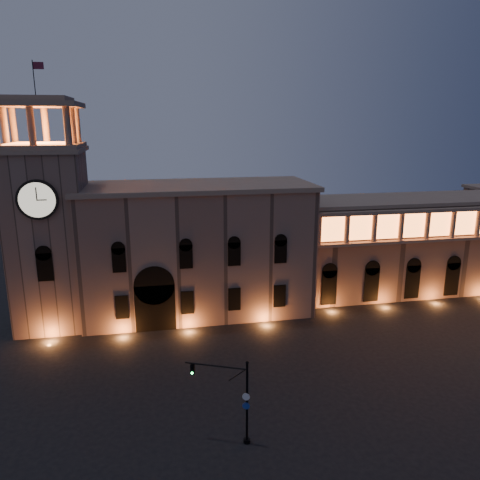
{
  "coord_description": "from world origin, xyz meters",
  "views": [
    {
      "loc": [
        -7.94,
        -39.26,
        25.64
      ],
      "look_at": [
        2.75,
        16.0,
        11.27
      ],
      "focal_mm": 35.0,
      "sensor_mm": 36.0,
      "label": 1
    }
  ],
  "objects": [
    {
      "name": "ground",
      "position": [
        0.0,
        0.0,
        0.0
      ],
      "size": [
        160.0,
        160.0,
        0.0
      ],
      "primitive_type": "plane",
      "color": "black",
      "rests_on": "ground"
    },
    {
      "name": "government_building",
      "position": [
        -2.08,
        21.93,
        8.77
      ],
      "size": [
        30.8,
        12.8,
        17.6
      ],
      "color": "#7C5E51",
      "rests_on": "ground"
    },
    {
      "name": "clock_tower",
      "position": [
        -20.5,
        20.98,
        12.5
      ],
      "size": [
        9.8,
        9.8,
        32.4
      ],
      "color": "#7C5E51",
      "rests_on": "ground"
    },
    {
      "name": "colonnade_wing",
      "position": [
        32.0,
        23.92,
        7.33
      ],
      "size": [
        40.6,
        11.5,
        14.5
      ],
      "color": "#77594C",
      "rests_on": "ground"
    },
    {
      "name": "traffic_light",
      "position": [
        -1.94,
        -6.51,
        3.9
      ],
      "size": [
        5.02,
        2.38,
        7.42
      ],
      "rotation": [
        0.0,
        0.0,
        -0.41
      ],
      "color": "black",
      "rests_on": "ground"
    }
  ]
}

